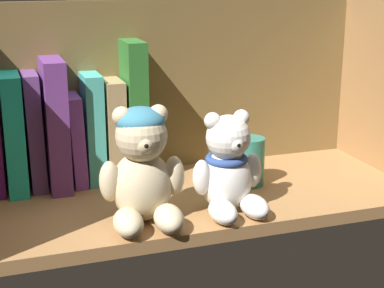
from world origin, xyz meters
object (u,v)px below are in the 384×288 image
(book_3, at_px, (54,122))
(teddy_bear_smaller, at_px, (229,170))
(book_2, at_px, (33,130))
(book_7, at_px, (132,109))
(teddy_bear_larger, at_px, (142,169))
(pillar_candle, at_px, (249,161))
(book_4, at_px, (74,138))
(book_6, at_px, (112,129))
(book_5, at_px, (92,127))
(book_1, at_px, (13,131))

(book_3, distance_m, teddy_bear_smaller, 0.31)
(book_2, height_order, teddy_bear_smaller, book_2)
(book_2, height_order, book_3, book_3)
(book_7, bearing_deg, book_3, 180.00)
(teddy_bear_larger, height_order, pillar_candle, teddy_bear_larger)
(book_2, distance_m, teddy_bear_smaller, 0.33)
(teddy_bear_smaller, bearing_deg, book_4, 133.07)
(book_6, height_order, teddy_bear_larger, book_6)
(book_4, height_order, book_5, book_5)
(book_7, bearing_deg, book_5, 180.00)
(book_3, relative_size, teddy_bear_smaller, 1.40)
(book_4, relative_size, pillar_candle, 1.88)
(book_2, xyz_separation_m, book_4, (0.07, 0.00, -0.02))
(teddy_bear_smaller, bearing_deg, book_1, 144.59)
(book_4, relative_size, book_6, 0.88)
(book_7, relative_size, teddy_bear_smaller, 1.55)
(book_5, height_order, teddy_bear_smaller, book_5)
(book_1, distance_m, book_2, 0.03)
(book_1, distance_m, book_4, 0.10)
(book_5, height_order, pillar_candle, book_5)
(teddy_bear_smaller, bearing_deg, book_7, 114.33)
(book_2, bearing_deg, pillar_candle, -18.30)
(book_1, xyz_separation_m, book_6, (0.16, 0.00, -0.01))
(book_1, bearing_deg, book_7, 0.00)
(teddy_bear_larger, xyz_separation_m, teddy_bear_smaller, (0.13, -0.00, -0.02))
(book_3, height_order, book_4, book_3)
(book_2, xyz_separation_m, teddy_bear_smaller, (0.26, -0.21, -0.03))
(book_1, relative_size, pillar_candle, 2.38)
(book_3, relative_size, book_4, 1.41)
(book_1, bearing_deg, book_4, 0.00)
(book_3, relative_size, book_7, 0.90)
(teddy_bear_larger, xyz_separation_m, pillar_candle, (0.21, 0.09, -0.04))
(book_4, height_order, pillar_candle, book_4)
(book_4, distance_m, pillar_candle, 0.30)
(book_2, height_order, book_5, book_2)
(book_1, bearing_deg, book_6, 0.00)
(book_4, distance_m, book_6, 0.07)
(book_3, bearing_deg, book_4, 0.00)
(book_2, xyz_separation_m, book_5, (0.10, 0.00, -0.00))
(book_2, height_order, book_4, book_2)
(book_4, xyz_separation_m, teddy_bear_larger, (0.07, -0.20, 0.00))
(book_2, relative_size, teddy_bear_smaller, 1.26)
(book_1, height_order, book_3, book_3)
(book_2, distance_m, book_6, 0.13)
(book_5, xyz_separation_m, teddy_bear_smaller, (0.16, -0.21, -0.03))
(book_4, height_order, book_7, book_7)
(book_3, relative_size, book_6, 1.24)
(book_2, distance_m, pillar_candle, 0.36)
(book_3, xyz_separation_m, book_4, (0.03, 0.00, -0.03))
(book_4, bearing_deg, book_5, 0.00)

